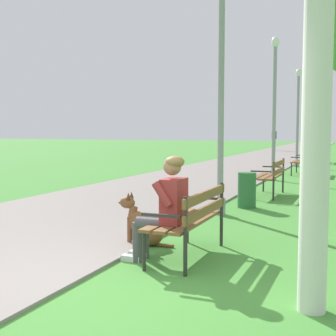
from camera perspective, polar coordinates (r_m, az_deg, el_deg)
The scene contains 13 objects.
ground_plane at distance 4.65m, azimuth -9.47°, elevation -14.70°, with size 120.00×120.00×0.00m, color #478E38.
paved_path at distance 28.14m, azimuth 12.89°, elevation 1.52°, with size 4.22×60.00×0.04m, color gray.
park_bench_near at distance 5.56m, azimuth 2.88°, elevation -5.94°, with size 0.55×1.50×0.85m.
park_bench_mid at distance 11.00m, azimuth 12.60°, elevation -0.74°, with size 0.55×1.50×0.85m.
park_bench_far at distance 16.56m, azimuth 16.38°, elevation 0.99°, with size 0.55×1.50×0.85m.
park_bench_furthest at distance 22.73m, azimuth 18.04°, elevation 1.91°, with size 0.55×1.50×0.85m.
person_seated_on_near_bench at distance 5.32m, azimuth -0.36°, elevation -4.58°, with size 0.74×0.49×1.25m.
dog_brown at distance 6.22m, azimuth -3.10°, elevation -7.16°, with size 0.83×0.29×0.71m.
lamp_post_near at distance 8.41m, azimuth 6.60°, elevation 10.27°, with size 0.24×0.24×4.56m.
lamp_post_mid at distance 14.44m, azimuth 13.02°, elevation 7.39°, with size 0.24×0.24×4.33m.
lamp_post_far at distance 19.89m, azimuth 15.76°, elevation 6.16°, with size 0.24×0.24×4.04m.
litter_bin at distance 9.28m, azimuth 9.73°, elevation -2.71°, with size 0.36×0.36×0.70m, color #2D6638.
pedestrian_distant at distance 34.29m, azimuth 12.99°, elevation 3.45°, with size 0.32×0.22×1.65m.
Camera 1 is at (2.34, -3.71, 1.54)m, focal length 49.24 mm.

